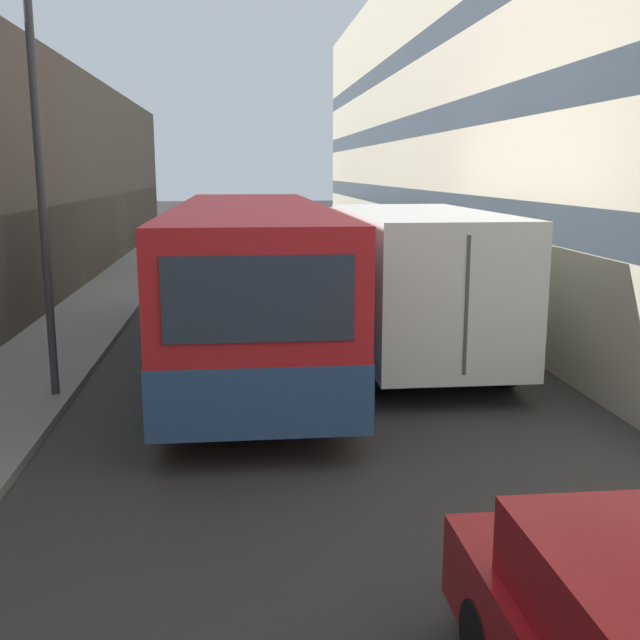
{
  "coord_description": "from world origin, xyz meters",
  "views": [
    {
      "loc": [
        -1.06,
        1.92,
        3.45
      ],
      "look_at": [
        -0.08,
        11.09,
        1.6
      ],
      "focal_mm": 42.0,
      "sensor_mm": 36.0,
      "label": 1
    }
  ],
  "objects_px": {
    "bus": "(251,275)",
    "panel_van": "(224,241)",
    "street_lamp": "(31,44)",
    "box_truck": "(406,272)"
  },
  "relations": [
    {
      "from": "street_lamp",
      "to": "bus",
      "type": "bearing_deg",
      "value": 41.04
    },
    {
      "from": "box_truck",
      "to": "bus",
      "type": "bearing_deg",
      "value": -179.61
    },
    {
      "from": "bus",
      "to": "box_truck",
      "type": "xyz_separation_m",
      "value": [
        2.95,
        0.02,
        0.01
      ]
    },
    {
      "from": "panel_van",
      "to": "bus",
      "type": "bearing_deg",
      "value": -86.36
    },
    {
      "from": "box_truck",
      "to": "panel_van",
      "type": "xyz_separation_m",
      "value": [
        -3.72,
        12.2,
        -0.49
      ]
    },
    {
      "from": "bus",
      "to": "box_truck",
      "type": "relative_size",
      "value": 1.45
    },
    {
      "from": "bus",
      "to": "panel_van",
      "type": "bearing_deg",
      "value": 93.64
    },
    {
      "from": "bus",
      "to": "panel_van",
      "type": "height_order",
      "value": "bus"
    },
    {
      "from": "bus",
      "to": "panel_van",
      "type": "xyz_separation_m",
      "value": [
        -0.78,
        12.22,
        -0.47
      ]
    },
    {
      "from": "panel_van",
      "to": "street_lamp",
      "type": "height_order",
      "value": "street_lamp"
    }
  ]
}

